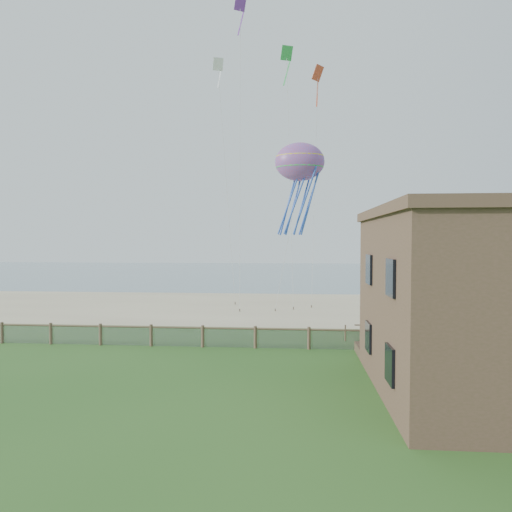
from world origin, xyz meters
name	(u,v)px	position (x,y,z in m)	size (l,w,h in m)	color
ground	(244,381)	(0.00, 0.00, 0.00)	(160.00, 160.00, 0.00)	#27531C
sand_beach	(270,307)	(0.00, 22.00, 0.00)	(72.00, 20.00, 0.02)	tan
ocean	(282,273)	(0.00, 66.00, 0.00)	(160.00, 68.00, 0.02)	slate
chainlink_fence	(255,338)	(0.00, 6.00, 0.55)	(36.20, 0.20, 1.25)	#483A28
motel_deck	(504,353)	(13.00, 5.00, 0.25)	(15.00, 2.00, 0.50)	brown
picnic_table	(381,356)	(6.47, 3.36, 0.38)	(1.79, 1.36, 0.76)	brown
octopus_kite	(300,187)	(2.59, 16.41, 10.20)	(3.70, 2.61, 7.63)	red
kite_white	(218,72)	(-4.25, 19.11, 20.29)	(1.03, 0.70, 2.25)	white
kite_purple	(240,12)	(-1.88, 14.94, 23.04)	(1.04, 0.70, 2.38)	purple
kite_red	(318,84)	(4.02, 17.74, 18.58)	(1.19, 0.70, 2.86)	#C64323
kite_green	(287,64)	(1.56, 16.47, 19.70)	(1.08, 0.70, 2.79)	green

